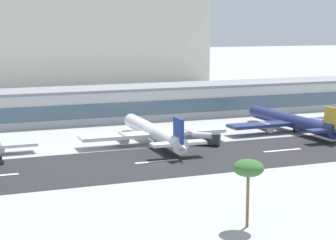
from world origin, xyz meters
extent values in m
plane|color=#A8A8A3|center=(0.00, 0.00, 0.00)|extent=(1400.00, 1400.00, 0.00)
cube|color=#262628|center=(0.00, 3.45, 0.04)|extent=(800.00, 33.58, 0.08)
cube|color=white|center=(0.35, 3.45, 0.09)|extent=(12.00, 1.20, 0.01)
cube|color=white|center=(38.32, 3.45, 0.09)|extent=(12.00, 1.20, 0.01)
cube|color=#B7BABC|center=(5.44, 74.17, 5.61)|extent=(215.91, 20.34, 11.22)
cube|color=#476075|center=(5.44, 63.84, 5.05)|extent=(209.44, 0.30, 5.05)
cube|color=gray|center=(5.44, 74.17, 11.72)|extent=(218.07, 20.55, 1.00)
cube|color=beige|center=(29.84, 199.63, 24.64)|extent=(136.23, 39.96, 49.28)
cylinder|color=gray|center=(-37.14, 27.19, 1.79)|extent=(2.38, 5.04, 2.33)
cylinder|color=white|center=(7.41, 26.36, 3.52)|extent=(4.95, 45.42, 4.54)
sphere|color=white|center=(7.62, 49.05, 3.52)|extent=(4.31, 4.31, 4.31)
cone|color=white|center=(7.20, 3.67, 3.52)|extent=(4.16, 8.21, 4.08)
cube|color=white|center=(7.40, 25.45, 3.06)|extent=(44.77, 7.22, 1.00)
cylinder|color=gray|center=(17.46, 25.36, 2.27)|extent=(3.01, 6.38, 2.95)
cylinder|color=gray|center=(-2.66, 25.55, 2.27)|extent=(3.01, 6.38, 2.95)
cube|color=white|center=(7.22, 5.49, 3.97)|extent=(15.24, 3.88, 0.80)
cube|color=navy|center=(7.22, 5.49, 7.15)|extent=(0.78, 6.13, 7.26)
cylinder|color=black|center=(7.39, 24.09, 0.62)|extent=(0.82, 0.82, 1.25)
cylinder|color=navy|center=(57.32, 28.89, 3.53)|extent=(5.93, 45.71, 4.56)
sphere|color=navy|center=(56.64, 51.68, 3.53)|extent=(4.33, 4.33, 4.33)
cone|color=navy|center=(58.01, 6.10, 3.53)|extent=(4.35, 8.33, 4.10)
cube|color=navy|center=(57.35, 27.98, 3.08)|extent=(46.58, 8.23, 1.00)
cylinder|color=gray|center=(67.78, 28.29, 2.28)|extent=(3.15, 6.47, 2.96)
cylinder|color=gray|center=(46.91, 27.66, 2.28)|extent=(3.15, 6.47, 2.96)
cube|color=navy|center=(57.95, 7.92, 3.99)|extent=(15.88, 4.23, 0.80)
cube|color=gold|center=(57.95, 7.92, 7.18)|extent=(0.91, 6.17, 7.30)
cylinder|color=black|center=(57.39, 26.61, 0.63)|extent=(0.82, 0.82, 1.25)
cube|color=#2D3338|center=(20.86, 17.65, 1.15)|extent=(8.33, 7.24, 1.40)
cylinder|color=silver|center=(20.05, 18.27, 2.90)|extent=(5.86, 5.18, 2.10)
cube|color=#2D3338|center=(23.42, 15.68, 2.75)|extent=(3.07, 3.14, 1.80)
cylinder|color=black|center=(22.43, 14.81, 0.45)|extent=(0.88, 0.77, 0.90)
cylinder|color=black|center=(24.01, 16.87, 0.45)|extent=(0.88, 0.77, 0.90)
cylinder|color=black|center=(17.71, 18.43, 0.45)|extent=(0.88, 0.77, 0.90)
cylinder|color=black|center=(19.29, 20.49, 0.45)|extent=(0.88, 0.77, 0.90)
cylinder|color=black|center=(-37.46, 14.72, 0.30)|extent=(0.42, 0.65, 0.60)
cylinder|color=black|center=(-38.03, 16.89, 0.30)|extent=(0.42, 0.65, 0.60)
cylinder|color=brown|center=(-1.70, -48.89, 5.34)|extent=(0.53, 0.53, 10.68)
ellipsoid|color=#386B33|center=(-1.70, -48.89, 10.68)|extent=(5.48, 5.48, 3.02)
camera|label=1|loc=(-50.47, -136.37, 35.44)|focal=62.53mm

